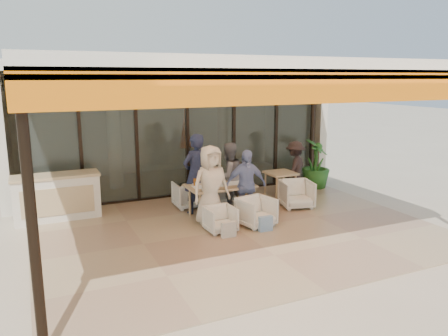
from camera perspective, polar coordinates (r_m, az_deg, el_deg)
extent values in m
plane|color=#C6B293|center=(9.21, 1.78, -8.12)|extent=(70.00, 70.00, 0.00)
cube|color=tan|center=(9.21, 1.78, -8.09)|extent=(8.00, 6.00, 0.01)
cube|color=silver|center=(8.66, 1.92, 12.86)|extent=(8.00, 6.00, 0.20)
cube|color=orange|center=(6.17, 14.36, 10.32)|extent=(8.00, 0.12, 0.45)
cube|color=orange|center=(6.72, 10.67, 11.60)|extent=(8.00, 1.50, 0.06)
cylinder|color=black|center=(5.11, -23.78, -6.78)|extent=(0.12, 0.12, 3.20)
cylinder|color=black|center=(10.75, -24.45, 2.51)|extent=(0.12, 0.12, 3.20)
cylinder|color=black|center=(13.24, 11.43, 4.90)|extent=(0.12, 0.12, 3.20)
cube|color=#9EADA3|center=(11.53, -4.81, 4.10)|extent=(8.00, 0.03, 3.20)
cube|color=black|center=(11.84, -4.68, -3.41)|extent=(8.00, 0.10, 0.08)
cube|color=black|center=(11.43, -4.95, 11.87)|extent=(8.00, 0.10, 0.08)
cube|color=black|center=(10.87, -25.08, 2.54)|extent=(0.08, 0.10, 3.20)
cube|color=black|center=(10.93, -18.27, 3.11)|extent=(0.08, 0.10, 3.20)
cube|color=black|center=(11.15, -11.36, 3.64)|extent=(0.08, 0.10, 3.20)
cube|color=black|center=(11.53, -4.81, 4.10)|extent=(0.08, 0.10, 3.20)
cube|color=black|center=(12.05, 1.26, 4.47)|extent=(0.08, 0.10, 3.20)
cube|color=black|center=(12.69, 6.77, 4.76)|extent=(0.08, 0.10, 3.20)
cube|color=black|center=(13.41, 11.55, 4.98)|extent=(0.08, 0.10, 3.20)
cube|color=silver|center=(14.84, -9.44, 6.09)|extent=(9.00, 0.25, 3.40)
cube|color=silver|center=(12.60, -26.93, 3.97)|extent=(0.25, 3.50, 3.40)
cube|color=silver|center=(15.05, 8.88, 6.19)|extent=(0.25, 3.50, 3.40)
cube|color=silver|center=(13.09, -7.62, 12.85)|extent=(9.00, 3.50, 0.25)
cube|color=tan|center=(13.46, -7.23, -1.73)|extent=(8.00, 3.50, 0.02)
cylinder|color=silver|center=(12.67, -14.13, 4.02)|extent=(0.40, 0.40, 3.00)
cylinder|color=silver|center=(13.69, 0.03, 4.93)|extent=(0.40, 0.40, 3.00)
cylinder|color=black|center=(12.25, -12.26, 10.90)|extent=(0.03, 0.03, 0.70)
cube|color=black|center=(12.26, -12.17, 8.80)|extent=(0.30, 0.30, 0.40)
sphere|color=#FFBF72|center=(12.26, -12.17, 8.80)|extent=(0.18, 0.18, 0.18)
cylinder|color=black|center=(13.45, 2.73, 11.21)|extent=(0.03, 0.03, 0.70)
cube|color=black|center=(13.46, 2.71, 9.29)|extent=(0.30, 0.30, 0.40)
sphere|color=#FFBF72|center=(13.46, 2.71, 9.29)|extent=(0.18, 0.18, 0.18)
cylinder|color=black|center=(12.85, -4.95, -2.15)|extent=(0.40, 0.40, 0.05)
cylinder|color=black|center=(12.64, -5.03, 2.25)|extent=(0.04, 0.04, 2.10)
cone|color=#EE4714|center=(12.55, -5.08, 5.18)|extent=(0.32, 0.32, 1.10)
cube|color=silver|center=(10.41, -20.96, -3.68)|extent=(1.80, 0.60, 1.00)
cube|color=tan|center=(10.29, -21.17, -0.95)|extent=(1.85, 0.65, 0.06)
cube|color=tan|center=(10.11, -20.84, -4.12)|extent=(1.50, 0.02, 0.60)
cube|color=tan|center=(9.90, -0.51, -2.34)|extent=(1.50, 0.90, 0.05)
cube|color=white|center=(9.89, -0.51, -2.20)|extent=(1.30, 0.35, 0.01)
cylinder|color=tan|center=(9.48, -3.15, -5.32)|extent=(0.06, 0.06, 0.70)
cylinder|color=tan|center=(9.98, 3.51, -4.44)|extent=(0.06, 0.06, 0.70)
cylinder|color=tan|center=(10.06, -4.49, -4.33)|extent=(0.06, 0.06, 0.70)
cylinder|color=tan|center=(10.53, 1.87, -3.56)|extent=(0.06, 0.06, 0.70)
cylinder|color=white|center=(9.57, -2.60, -2.32)|extent=(0.06, 0.06, 0.11)
cylinder|color=white|center=(9.96, -2.29, -1.76)|extent=(0.06, 0.06, 0.11)
cylinder|color=white|center=(9.81, 0.00, -1.96)|extent=(0.06, 0.06, 0.11)
cylinder|color=white|center=(10.16, 0.62, -1.48)|extent=(0.06, 0.06, 0.11)
cylinder|color=white|center=(9.91, 2.61, -1.83)|extent=(0.06, 0.06, 0.11)
cylinder|color=white|center=(9.72, -3.59, -2.12)|extent=(0.06, 0.06, 0.11)
cylinder|color=#8F4B14|center=(9.80, -3.80, -1.85)|extent=(0.07, 0.07, 0.16)
cylinder|color=black|center=(10.08, -1.68, -1.44)|extent=(0.09, 0.09, 0.17)
cylinder|color=black|center=(10.06, -1.68, -0.91)|extent=(0.10, 0.10, 0.01)
cylinder|color=white|center=(9.45, -2.26, -2.82)|extent=(0.22, 0.22, 0.01)
cylinder|color=white|center=(9.82, 2.61, -2.26)|extent=(0.22, 0.22, 0.01)
cylinder|color=white|center=(10.01, -3.61, -2.00)|extent=(0.22, 0.22, 0.01)
cylinder|color=white|center=(10.36, 1.04, -1.51)|extent=(0.22, 0.22, 0.01)
imported|color=white|center=(10.69, -4.64, -3.34)|extent=(0.70, 0.66, 0.71)
imported|color=white|center=(11.00, -0.52, -2.88)|extent=(0.76, 0.72, 0.70)
imported|color=white|center=(9.02, -0.48, -6.56)|extent=(0.59, 0.56, 0.60)
imported|color=white|center=(9.36, 4.24, -5.57)|extent=(0.79, 0.76, 0.70)
imported|color=#181A34|center=(10.10, -3.73, -0.80)|extent=(0.79, 0.64, 1.88)
imported|color=slate|center=(10.44, 0.59, -1.07)|extent=(0.90, 0.77, 1.62)
imported|color=beige|center=(9.30, -1.74, -2.33)|extent=(0.90, 0.63, 1.74)
imported|color=#778CC7|center=(9.66, 2.86, -2.25)|extent=(0.97, 0.51, 1.59)
cube|color=silver|center=(8.72, 0.61, -8.11)|extent=(0.30, 0.10, 0.34)
cube|color=#99BFD8|center=(9.09, 5.45, -7.33)|extent=(0.30, 0.10, 0.34)
cube|color=tan|center=(11.30, 7.40, -0.65)|extent=(0.70, 0.70, 0.05)
cylinder|color=tan|center=(11.01, 6.87, -2.95)|extent=(0.05, 0.05, 0.70)
cylinder|color=tan|center=(11.31, 9.30, -2.63)|extent=(0.05, 0.05, 0.70)
cylinder|color=tan|center=(11.48, 5.42, -2.31)|extent=(0.05, 0.05, 0.70)
cylinder|color=tan|center=(11.76, 7.79, -2.02)|extent=(0.05, 0.05, 0.70)
imported|color=white|center=(10.77, 9.45, -3.22)|extent=(0.87, 0.83, 0.75)
imported|color=black|center=(11.89, 9.24, -0.01)|extent=(1.09, 0.99, 1.47)
imported|color=#1E5919|center=(12.70, 11.90, 0.51)|extent=(1.11, 1.11, 1.41)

